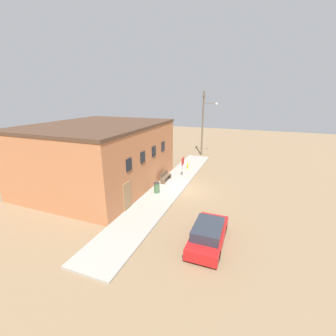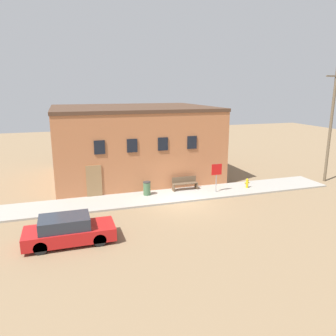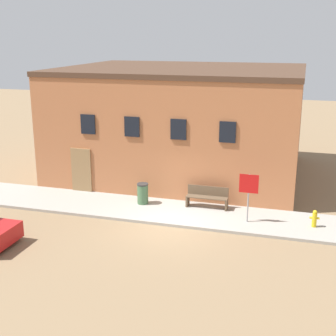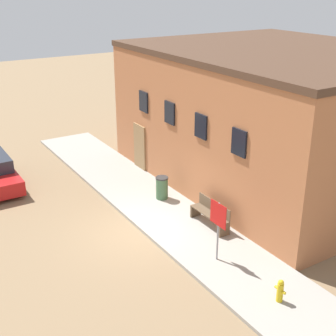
% 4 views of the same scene
% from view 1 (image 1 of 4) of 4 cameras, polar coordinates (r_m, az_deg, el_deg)
% --- Properties ---
extents(ground_plane, '(80.00, 80.00, 0.00)m').
position_cam_1_polar(ground_plane, '(20.31, 4.13, -5.46)').
color(ground_plane, '#846B4C').
extents(sidewalk, '(22.81, 2.79, 0.12)m').
position_cam_1_polar(sidewalk, '(20.70, 0.43, -4.77)').
color(sidewalk, '#9E998E').
rests_on(sidewalk, ground).
extents(brick_building, '(12.33, 10.08, 5.68)m').
position_cam_1_polar(brick_building, '(21.65, -16.96, 3.24)').
color(brick_building, '#B26B42').
rests_on(brick_building, ground).
extents(fire_hydrant, '(0.38, 0.18, 0.69)m').
position_cam_1_polar(fire_hydrant, '(25.46, 4.99, 0.57)').
color(fire_hydrant, gold).
rests_on(fire_hydrant, sidewalk).
extents(stop_sign, '(0.75, 0.06, 1.97)m').
position_cam_1_polar(stop_sign, '(22.75, 3.76, 1.20)').
color(stop_sign, gray).
rests_on(stop_sign, sidewalk).
extents(bench, '(1.79, 0.44, 0.91)m').
position_cam_1_polar(bench, '(21.74, -0.70, -2.14)').
color(bench, brown).
rests_on(bench, sidewalk).
extents(trash_bin, '(0.50, 0.50, 0.92)m').
position_cam_1_polar(trash_bin, '(19.20, -2.89, -4.99)').
color(trash_bin, '#426642').
rests_on(trash_bin, sidewalk).
extents(utility_pole, '(1.80, 1.95, 8.63)m').
position_cam_1_polar(utility_pole, '(31.18, 9.09, 11.66)').
color(utility_pole, brown).
rests_on(utility_pole, ground).
extents(parked_car, '(4.12, 1.72, 1.33)m').
position_cam_1_polar(parked_car, '(13.38, 10.18, -16.19)').
color(parked_car, black).
rests_on(parked_car, ground).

